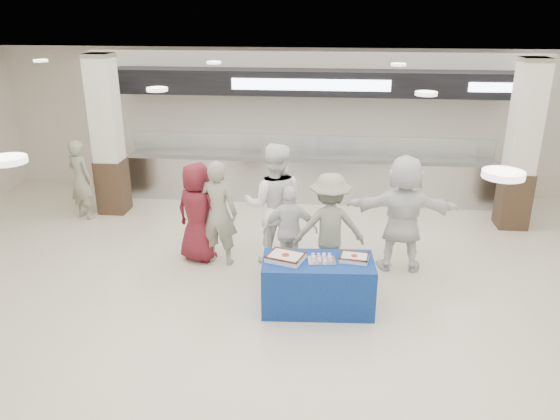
# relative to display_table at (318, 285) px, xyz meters

# --- Properties ---
(ground) EXTENTS (14.00, 14.00, 0.00)m
(ground) POSITION_rel_display_table_xyz_m (-0.37, -0.72, -0.38)
(ground) COLOR beige
(ground) RESTS_ON ground
(serving_line) EXTENTS (8.70, 0.85, 2.80)m
(serving_line) POSITION_rel_display_table_xyz_m (-0.36, 4.67, 0.78)
(serving_line) COLOR #B4B6BB
(serving_line) RESTS_ON ground
(column_left) EXTENTS (0.55, 0.55, 3.20)m
(column_left) POSITION_rel_display_table_xyz_m (-4.37, 3.48, 1.15)
(column_left) COLOR #342418
(column_left) RESTS_ON ground
(column_right) EXTENTS (0.55, 0.55, 3.20)m
(column_right) POSITION_rel_display_table_xyz_m (3.63, 3.48, 1.15)
(column_right) COLOR #342418
(column_right) RESTS_ON ground
(display_table) EXTENTS (1.60, 0.88, 0.75)m
(display_table) POSITION_rel_display_table_xyz_m (0.00, 0.00, 0.00)
(display_table) COLOR navy
(display_table) RESTS_ON ground
(sheet_cake_left) EXTENTS (0.57, 0.50, 0.10)m
(sheet_cake_left) POSITION_rel_display_table_xyz_m (-0.45, -0.03, 0.42)
(sheet_cake_left) COLOR white
(sheet_cake_left) RESTS_ON display_table
(sheet_cake_right) EXTENTS (0.43, 0.35, 0.09)m
(sheet_cake_right) POSITION_rel_display_table_xyz_m (0.49, 0.07, 0.42)
(sheet_cake_right) COLOR white
(sheet_cake_right) RESTS_ON display_table
(cupcake_tray) EXTENTS (0.40, 0.32, 0.06)m
(cupcake_tray) POSITION_rel_display_table_xyz_m (0.05, -0.01, 0.41)
(cupcake_tray) COLOR #B6B5BB
(cupcake_tray) RESTS_ON display_table
(civilian_maroon) EXTENTS (0.97, 0.81, 1.69)m
(civilian_maroon) POSITION_rel_display_table_xyz_m (-2.05, 1.40, 0.47)
(civilian_maroon) COLOR maroon
(civilian_maroon) RESTS_ON ground
(soldier_a) EXTENTS (0.70, 0.52, 1.77)m
(soldier_a) POSITION_rel_display_table_xyz_m (-1.68, 1.31, 0.51)
(soldier_a) COLOR gray
(soldier_a) RESTS_ON ground
(chef_tall) EXTENTS (1.03, 0.82, 2.05)m
(chef_tall) POSITION_rel_display_table_xyz_m (-0.78, 1.41, 0.65)
(chef_tall) COLOR white
(chef_tall) RESTS_ON ground
(chef_short) EXTENTS (0.88, 0.41, 1.47)m
(chef_short) POSITION_rel_display_table_xyz_m (-0.48, 1.05, 0.36)
(chef_short) COLOR white
(chef_short) RESTS_ON ground
(soldier_b) EXTENTS (1.19, 0.79, 1.72)m
(soldier_b) POSITION_rel_display_table_xyz_m (0.13, 0.95, 0.49)
(soldier_b) COLOR gray
(soldier_b) RESTS_ON ground
(civilian_white) EXTENTS (1.78, 0.58, 1.92)m
(civilian_white) POSITION_rel_display_table_xyz_m (1.28, 1.41, 0.58)
(civilian_white) COLOR white
(civilian_white) RESTS_ON ground
(soldier_bg) EXTENTS (0.70, 0.60, 1.61)m
(soldier_bg) POSITION_rel_display_table_xyz_m (-4.83, 3.06, 0.43)
(soldier_bg) COLOR gray
(soldier_bg) RESTS_ON ground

